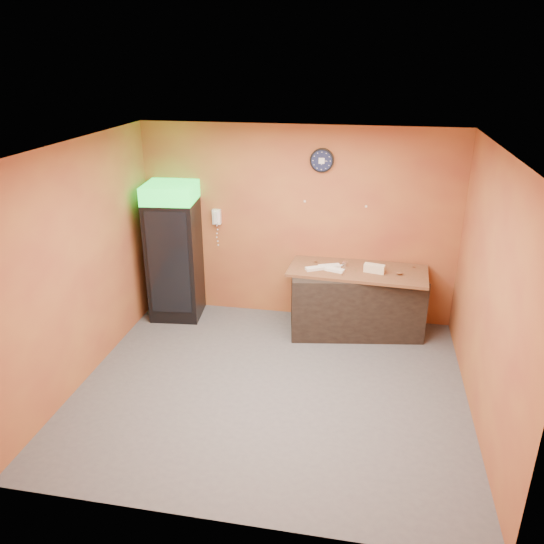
# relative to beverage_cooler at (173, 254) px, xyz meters

# --- Properties ---
(floor) EXTENTS (4.50, 4.50, 0.00)m
(floor) POSITION_rel_beverage_cooler_xyz_m (1.75, -1.61, -0.98)
(floor) COLOR #47474C
(floor) RESTS_ON ground
(back_wall) EXTENTS (4.50, 0.02, 2.80)m
(back_wall) POSITION_rel_beverage_cooler_xyz_m (1.75, 0.39, 0.42)
(back_wall) COLOR #B06B31
(back_wall) RESTS_ON floor
(left_wall) EXTENTS (0.02, 4.00, 2.80)m
(left_wall) POSITION_rel_beverage_cooler_xyz_m (-0.50, -1.61, 0.42)
(left_wall) COLOR #B06B31
(left_wall) RESTS_ON floor
(right_wall) EXTENTS (0.02, 4.00, 2.80)m
(right_wall) POSITION_rel_beverage_cooler_xyz_m (4.00, -1.61, 0.42)
(right_wall) COLOR #B06B31
(right_wall) RESTS_ON floor
(ceiling) EXTENTS (4.50, 4.00, 0.02)m
(ceiling) POSITION_rel_beverage_cooler_xyz_m (1.75, -1.61, 1.82)
(ceiling) COLOR white
(ceiling) RESTS_ON back_wall
(beverage_cooler) EXTENTS (0.77, 0.78, 2.00)m
(beverage_cooler) POSITION_rel_beverage_cooler_xyz_m (0.00, 0.00, 0.00)
(beverage_cooler) COLOR black
(beverage_cooler) RESTS_ON floor
(prep_counter) EXTENTS (1.90, 1.07, 0.90)m
(prep_counter) POSITION_rel_beverage_cooler_xyz_m (2.65, -0.00, -0.53)
(prep_counter) COLOR black
(prep_counter) RESTS_ON floor
(wall_clock) EXTENTS (0.32, 0.06, 0.32)m
(wall_clock) POSITION_rel_beverage_cooler_xyz_m (2.07, 0.37, 1.35)
(wall_clock) COLOR black
(wall_clock) RESTS_ON back_wall
(wall_phone) EXTENTS (0.12, 0.10, 0.22)m
(wall_phone) POSITION_rel_beverage_cooler_xyz_m (0.57, 0.34, 0.49)
(wall_phone) COLOR white
(wall_phone) RESTS_ON back_wall
(butcher_paper) EXTENTS (1.91, 0.93, 0.04)m
(butcher_paper) POSITION_rel_beverage_cooler_xyz_m (2.65, -0.00, -0.06)
(butcher_paper) COLOR brown
(butcher_paper) RESTS_ON prep_counter
(sub_roll_stack) EXTENTS (0.29, 0.15, 0.12)m
(sub_roll_stack) POSITION_rel_beverage_cooler_xyz_m (2.87, -0.08, 0.02)
(sub_roll_stack) COLOR beige
(sub_roll_stack) RESTS_ON butcher_paper
(wrapped_sandwich_left) EXTENTS (0.27, 0.21, 0.04)m
(wrapped_sandwich_left) POSITION_rel_beverage_cooler_xyz_m (2.07, -0.12, -0.02)
(wrapped_sandwich_left) COLOR white
(wrapped_sandwich_left) RESTS_ON butcher_paper
(wrapped_sandwich_mid) EXTENTS (0.28, 0.17, 0.04)m
(wrapped_sandwich_mid) POSITION_rel_beverage_cooler_xyz_m (2.34, -0.12, -0.02)
(wrapped_sandwich_mid) COLOR white
(wrapped_sandwich_mid) RESTS_ON butcher_paper
(wrapped_sandwich_right) EXTENTS (0.31, 0.21, 0.04)m
(wrapped_sandwich_right) POSITION_rel_beverage_cooler_xyz_m (2.26, -0.02, -0.02)
(wrapped_sandwich_right) COLOR white
(wrapped_sandwich_right) RESTS_ON butcher_paper
(kitchen_tool) EXTENTS (0.06, 0.06, 0.06)m
(kitchen_tool) POSITION_rel_beverage_cooler_xyz_m (2.46, 0.08, -0.01)
(kitchen_tool) COLOR silver
(kitchen_tool) RESTS_ON butcher_paper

